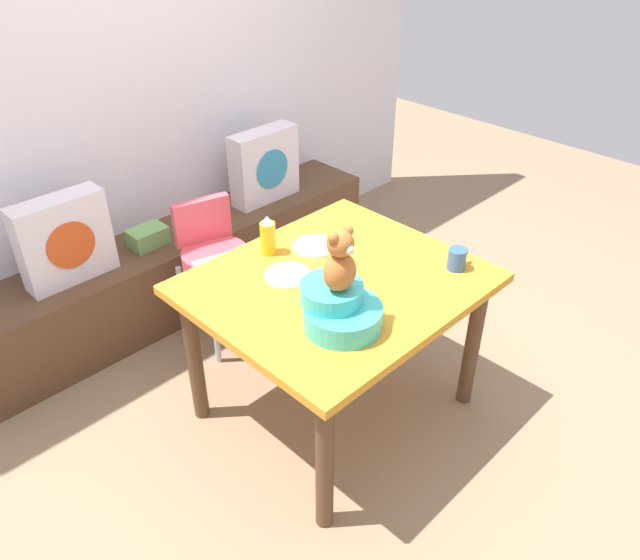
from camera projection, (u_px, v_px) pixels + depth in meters
The scene contains 14 objects.
ground_plane at pixel (334, 406), 3.00m from camera, with size 8.00×8.00×0.00m, color #8C7256.
back_wall at pixel (126, 73), 3.18m from camera, with size 4.40×0.10×2.60m, color silver.
window_bench at pixel (181, 268), 3.61m from camera, with size 2.60×0.44×0.46m, color brown.
pillow_floral_left at pixel (64, 240), 2.99m from camera, with size 0.44×0.15×0.44m.
pillow_floral_right at pixel (264, 166), 3.73m from camera, with size 0.44×0.15×0.44m.
book_stack at pixel (148, 237), 3.36m from camera, with size 0.20×0.14×0.10m, color #73AA5B.
dining_table at pixel (336, 300), 2.65m from camera, with size 1.15×1.01×0.74m.
highchair at pixel (214, 257), 3.16m from camera, with size 0.40×0.51×0.79m.
infant_seat_teal at pixel (339, 309), 2.30m from camera, with size 0.30×0.33×0.16m.
teddy_bear at pixel (340, 262), 2.18m from camera, with size 0.13×0.12×0.25m.
ketchup_bottle at pixel (268, 236), 2.72m from camera, with size 0.07×0.07×0.18m.
coffee_mug at pixel (457, 259), 2.64m from camera, with size 0.12×0.08×0.09m.
dinner_plate_near at pixel (288, 275), 2.61m from camera, with size 0.20×0.20×0.01m, color white.
dinner_plate_far at pixel (314, 246), 2.81m from camera, with size 0.20×0.20×0.01m, color white.
Camera 1 is at (-1.57, -1.48, 2.18)m, focal length 34.66 mm.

